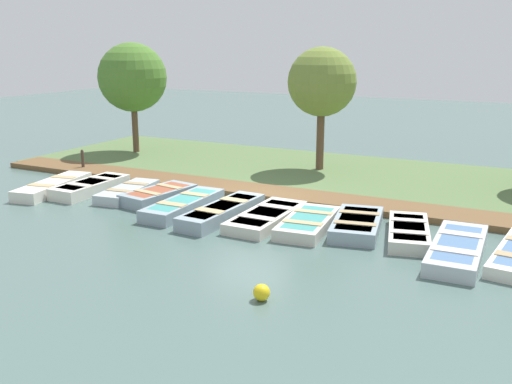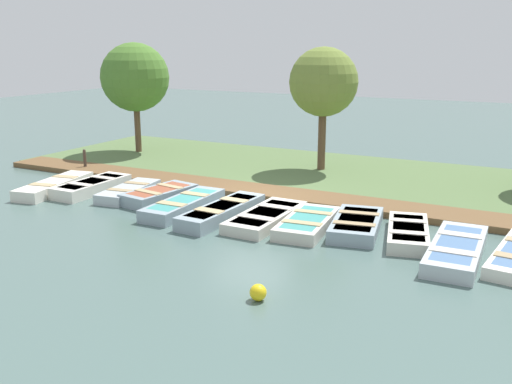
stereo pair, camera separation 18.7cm
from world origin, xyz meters
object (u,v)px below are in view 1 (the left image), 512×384
object	(u,v)px
rowboat_4	(184,205)
mooring_post_near	(83,161)
rowboat_7	(308,223)
rowboat_8	(357,224)
rowboat_0	(53,186)
park_tree_left	(322,83)
rowboat_1	(91,187)
rowboat_10	(457,249)
rowboat_5	(222,212)
rowboat_6	(267,217)
buoy	(262,292)
rowboat_3	(159,195)
rowboat_9	(409,232)
rowboat_2	(128,192)
park_tree_far_left	(132,78)

from	to	relation	value
rowboat_4	mooring_post_near	world-z (taller)	mooring_post_near
rowboat_4	rowboat_7	xyz separation A→B (m)	(-0.12, 4.16, -0.03)
rowboat_8	mooring_post_near	size ratio (longest dim) A/B	3.19
rowboat_0	park_tree_left	xyz separation A→B (m)	(-7.11, 7.38, 3.44)
rowboat_1	rowboat_7	bearing A→B (deg)	87.93
rowboat_10	park_tree_left	bearing A→B (deg)	-140.16
rowboat_10	rowboat_5	bearing A→B (deg)	-92.46
mooring_post_near	rowboat_6	bearing A→B (deg)	73.98
rowboat_4	park_tree_left	distance (m)	8.04
rowboat_0	mooring_post_near	xyz separation A→B (m)	(-3.01, -1.42, 0.26)
mooring_post_near	rowboat_1	bearing A→B (deg)	47.24
buoy	rowboat_4	bearing A→B (deg)	-132.79
rowboat_3	rowboat_4	size ratio (longest dim) A/B	0.80
rowboat_1	rowboat_4	world-z (taller)	rowboat_1
rowboat_1	buoy	size ratio (longest dim) A/B	8.52
rowboat_1	rowboat_9	xyz separation A→B (m)	(-0.12, 11.12, -0.03)
rowboat_5	park_tree_left	bearing A→B (deg)	179.62
rowboat_5	rowboat_0	bearing A→B (deg)	-87.48
rowboat_0	rowboat_6	xyz separation A→B (m)	(-0.21, 8.34, -0.04)
buoy	park_tree_left	world-z (taller)	park_tree_left
rowboat_4	rowboat_7	world-z (taller)	rowboat_4
rowboat_1	rowboat_6	bearing A→B (deg)	87.57
rowboat_2	rowboat_8	size ratio (longest dim) A/B	0.97
rowboat_3	mooring_post_near	world-z (taller)	mooring_post_near
rowboat_1	rowboat_4	distance (m)	4.25
rowboat_4	rowboat_9	size ratio (longest dim) A/B	1.14
rowboat_3	rowboat_9	distance (m)	8.31
park_tree_far_left	rowboat_5	bearing A→B (deg)	51.69
rowboat_2	rowboat_7	size ratio (longest dim) A/B	0.96
rowboat_1	park_tree_left	size ratio (longest dim) A/B	0.60
rowboat_1	rowboat_5	world-z (taller)	rowboat_1
rowboat_2	rowboat_4	bearing A→B (deg)	69.91
rowboat_10	mooring_post_near	distance (m)	15.52
rowboat_10	park_tree_left	size ratio (longest dim) A/B	0.71
rowboat_6	buoy	xyz separation A→B (m)	(4.81, 2.22, 0.01)
rowboat_0	rowboat_8	bearing A→B (deg)	83.09
rowboat_6	rowboat_8	bearing A→B (deg)	100.02
park_tree_far_left	rowboat_0	bearing A→B (deg)	13.99
rowboat_2	rowboat_3	xyz separation A→B (m)	(-0.03, 1.29, 0.03)
rowboat_8	park_tree_left	xyz separation A→B (m)	(-6.47, -3.58, 3.44)
rowboat_5	rowboat_6	size ratio (longest dim) A/B	1.10
rowboat_0	rowboat_2	distance (m)	2.88
rowboat_4	mooring_post_near	bearing A→B (deg)	-113.70
rowboat_10	park_tree_left	world-z (taller)	park_tree_left
rowboat_2	rowboat_7	distance (m)	6.88
buoy	rowboat_2	bearing A→B (deg)	-124.23
rowboat_2	mooring_post_near	size ratio (longest dim) A/B	3.09
rowboat_6	rowboat_8	xyz separation A→B (m)	(-0.44, 2.62, 0.03)
rowboat_6	rowboat_5	bearing A→B (deg)	-79.21
rowboat_4	mooring_post_near	distance (m)	7.52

